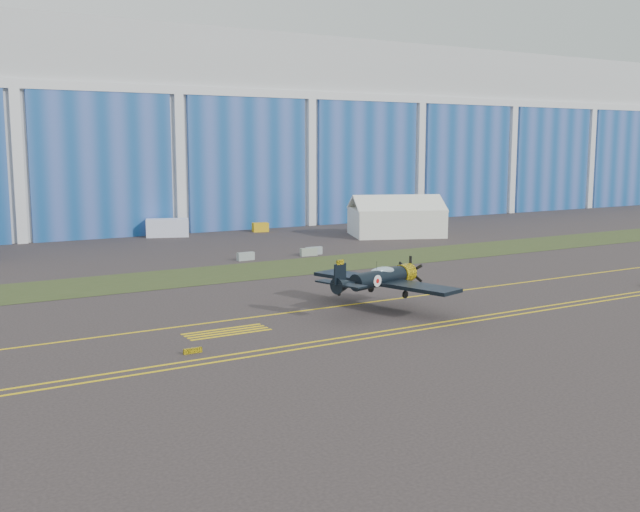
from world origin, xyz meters
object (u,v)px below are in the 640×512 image
warbird (379,278)px  shipping_container (167,228)px  tent (396,215)px  tug (260,227)px

warbird → shipping_container: 54.30m
tent → shipping_container: tent is taller
tent → tug: bearing=157.6°
tug → shipping_container: bearing=-172.2°
shipping_container → tug: bearing=15.6°
tent → shipping_container: (-28.56, 15.38, -1.67)m
warbird → tug: 55.52m
shipping_container → tug: 14.08m
warbird → tent: tent is taller
warbird → tug: (15.90, 53.16, -1.87)m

